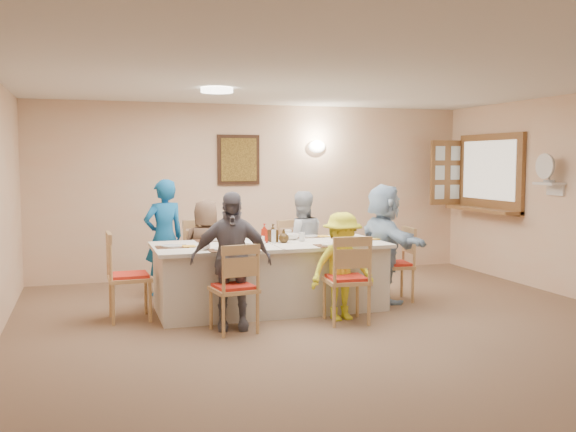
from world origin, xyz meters
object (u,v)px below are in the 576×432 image
object	(u,v)px
diner_right_end	(384,243)
diner_front_right	(342,266)
chair_back_right	(298,256)
chair_front_left	(234,287)
desk_fan	(548,172)
caregiver	(164,238)
dining_table	(270,276)
diner_back_right	(301,243)
serving_hatch	(490,173)
diner_back_left	(207,250)
diner_front_left	(231,260)
chair_right_end	(394,264)
condiment_ketchup	(264,233)
chair_left_end	(130,276)
chair_front_right	(346,278)
chair_back_left	(205,260)

from	to	relation	value
diner_right_end	diner_front_right	bearing A→B (deg)	127.35
chair_back_right	chair_front_left	world-z (taller)	chair_back_right
desk_fan	caregiver	distance (m)	4.87
dining_table	diner_back_right	bearing A→B (deg)	48.58
serving_hatch	diner_back_right	distance (m)	3.21
diner_back_left	chair_back_right	bearing A→B (deg)	-162.42
diner_front_left	diner_right_end	world-z (taller)	diner_right_end
chair_right_end	diner_back_right	xyz separation A→B (m)	(-0.95, 0.68, 0.20)
diner_right_end	condiment_ketchup	distance (m)	1.48
condiment_ketchup	chair_left_end	bearing A→B (deg)	-178.18
diner_front_left	condiment_ketchup	world-z (taller)	diner_front_left
dining_table	caregiver	world-z (taller)	caregiver
diner_front_right	caregiver	bearing A→B (deg)	124.32
chair_front_right	chair_left_end	world-z (taller)	chair_left_end
caregiver	chair_left_end	bearing A→B (deg)	48.14
diner_back_left	desk_fan	bearing A→B (deg)	179.66
chair_front_left	chair_left_end	bearing A→B (deg)	-48.85
diner_back_right	caregiver	xyz separation A→B (m)	(-1.65, 0.47, 0.08)
chair_left_end	condiment_ketchup	distance (m)	1.55
desk_fan	chair_left_end	distance (m)	5.22
chair_back_left	diner_back_left	world-z (taller)	diner_back_left
serving_hatch	dining_table	world-z (taller)	serving_hatch
dining_table	diner_back_left	world-z (taller)	diner_back_left
chair_back_left	chair_front_right	xyz separation A→B (m)	(1.20, -1.60, -0.01)
chair_left_end	chair_right_end	xyz separation A→B (m)	(3.10, 0.00, -0.03)
chair_right_end	diner_back_left	world-z (taller)	diner_back_left
diner_back_right	diner_front_right	bearing A→B (deg)	93.19
dining_table	desk_fan	bearing A→B (deg)	-3.53
chair_back_right	diner_front_left	distance (m)	1.92
chair_left_end	chair_right_end	size ratio (longest dim) A/B	1.06
diner_front_right	chair_left_end	bearing A→B (deg)	154.73
chair_front_right	chair_right_end	size ratio (longest dim) A/B	1.04
dining_table	chair_back_left	xyz separation A→B (m)	(-0.60, 0.80, 0.10)
condiment_ketchup	chair_back_right	bearing A→B (deg)	49.06
chair_front_right	chair_left_end	size ratio (longest dim) A/B	0.99
chair_back_left	desk_fan	bearing A→B (deg)	-22.81
chair_front_left	chair_back_right	bearing A→B (deg)	-135.62
serving_hatch	chair_front_right	distance (m)	3.77
diner_front_left	condiment_ketchup	xyz separation A→B (m)	(0.55, 0.73, 0.18)
chair_back_left	chair_left_end	bearing A→B (deg)	-148.92
diner_front_left	chair_back_right	bearing A→B (deg)	61.18
desk_fan	dining_table	xyz separation A→B (m)	(-3.56, 0.22, -1.17)
desk_fan	chair_front_left	world-z (taller)	desk_fan
chair_right_end	condiment_ketchup	bearing A→B (deg)	-85.42
diner_back_left	caregiver	world-z (taller)	caregiver
chair_back_right	diner_front_right	distance (m)	1.48
diner_right_end	condiment_ketchup	xyz separation A→B (m)	(-1.47, 0.05, 0.16)
chair_back_left	chair_left_end	world-z (taller)	chair_back_left
serving_hatch	chair_left_end	bearing A→B (deg)	-167.77
chair_back_left	diner_right_end	size ratio (longest dim) A/B	0.68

